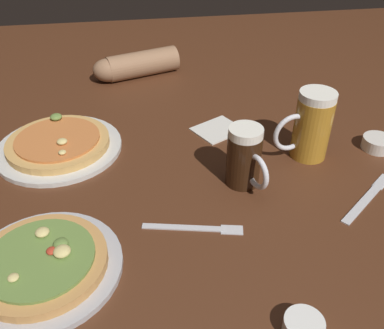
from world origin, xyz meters
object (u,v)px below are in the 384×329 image
pizza_plate_far (59,144)px  beer_mug_dark (311,126)px  ramekin_butter (378,143)px  ramekin_sauce (303,327)px  fork_spare (195,228)px  beer_mug_amber (245,158)px  diner_arm (134,65)px  napkin_folded (218,129)px  knife_right (368,197)px  pizza_plate_near (42,264)px

pizza_plate_far → beer_mug_dark: (0.61, -0.12, 0.07)m
ramekin_butter → beer_mug_dark: bearing=-179.9°
ramekin_sauce → fork_spare: 0.28m
beer_mug_amber → ramekin_sauce: size_ratio=2.25×
beer_mug_amber → diner_arm: (-0.22, 0.62, -0.03)m
diner_arm → beer_mug_amber: bearing=-70.7°
napkin_folded → beer_mug_amber: bearing=-87.6°
beer_mug_amber → knife_right: 0.28m
napkin_folded → ramekin_butter: bearing=-21.4°
diner_arm → fork_spare: bearing=-83.4°
beer_mug_amber → napkin_folded: size_ratio=1.18×
ramekin_butter → knife_right: ramekin_butter is taller
beer_mug_dark → diner_arm: beer_mug_dark is taller
beer_mug_amber → ramekin_sauce: bearing=-90.6°
pizza_plate_far → ramekin_butter: bearing=-8.5°
diner_arm → napkin_folded: bearing=-61.8°
knife_right → beer_mug_dark: bearing=112.1°
pizza_plate_far → knife_right: bearing=-23.7°
napkin_folded → pizza_plate_near: bearing=-133.6°
beer_mug_amber → napkin_folded: (-0.01, 0.23, -0.07)m
beer_mug_amber → diner_arm: size_ratio=0.49×
beer_mug_amber → ramekin_butter: size_ratio=1.84×
pizza_plate_far → napkin_folded: pizza_plate_far is taller
pizza_plate_far → knife_right: 0.74m
ramekin_butter → fork_spare: size_ratio=0.38×
beer_mug_amber → beer_mug_dark: bearing=24.8°
pizza_plate_near → ramekin_butter: size_ratio=3.69×
fork_spare → knife_right: bearing=5.2°
pizza_plate_near → pizza_plate_far: same height
knife_right → diner_arm: (-0.47, 0.72, 0.04)m
knife_right → ramekin_butter: bearing=57.0°
pizza_plate_near → pizza_plate_far: 0.39m
beer_mug_dark → ramekin_sauce: size_ratio=2.72×
pizza_plate_near → beer_mug_amber: bearing=24.7°
pizza_plate_far → ramekin_sauce: (0.42, -0.58, -0.00)m
ramekin_butter → napkin_folded: ramekin_butter is taller
diner_arm → ramekin_sauce: bearing=-78.0°
beer_mug_amber → pizza_plate_far: bearing=154.4°
fork_spare → beer_mug_dark: bearing=34.3°
pizza_plate_far → beer_mug_amber: size_ratio=2.22×
fork_spare → beer_mug_amber: bearing=44.8°
beer_mug_amber → knife_right: beer_mug_amber is taller
pizza_plate_near → diner_arm: bearing=76.3°
beer_mug_dark → beer_mug_amber: size_ratio=1.21×
pizza_plate_far → napkin_folded: 0.42m
ramekin_sauce → ramekin_butter: bearing=51.1°
pizza_plate_near → beer_mug_dark: bearing=24.7°
napkin_folded → beer_mug_dark: bearing=-37.9°
napkin_folded → knife_right: size_ratio=0.66×
pizza_plate_far → ramekin_sauce: size_ratio=4.98×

